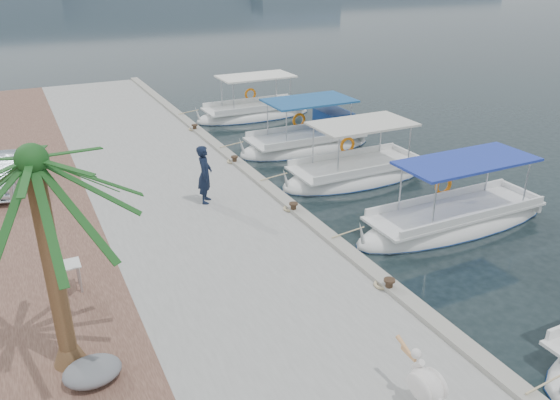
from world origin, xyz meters
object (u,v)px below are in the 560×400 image
object	(u,v)px
pelican	(425,383)
fisherman	(205,174)
date_palm	(32,162)
parked_car	(2,173)
fishing_caique_c	(356,176)
fishing_caique_d	(307,144)
fishing_caique_b	(454,223)
fishing_caique_e	(254,115)

from	to	relation	value
pelican	fisherman	xyz separation A→B (m)	(-0.49, 10.34, 0.44)
fisherman	date_palm	bearing A→B (deg)	168.71
date_palm	parked_car	xyz separation A→B (m)	(-0.93, 10.50, -3.64)
fishing_caique_c	fishing_caique_d	distance (m)	4.15
fishing_caique_c	pelican	size ratio (longest dim) A/B	4.85
fishing_caique_b	parked_car	xyz separation A→B (m)	(-12.82, 8.47, 0.97)
fishing_caique_d	parked_car	distance (m)	12.46
fishing_caique_e	fisherman	distance (m)	12.63
parked_car	date_palm	bearing A→B (deg)	-70.27
pelican	parked_car	distance (m)	15.90
fishing_caique_e	date_palm	bearing A→B (deg)	-123.87
pelican	fishing_caique_b	bearing A→B (deg)	43.59
fishing_caique_d	parked_car	world-z (taller)	fishing_caique_d
fishing_caique_b	fishing_caique_d	bearing A→B (deg)	92.53
pelican	parked_car	world-z (taller)	parked_car
fisherman	parked_car	distance (m)	7.30
fishing_caique_c	date_palm	world-z (taller)	date_palm
fishing_caique_d	pelican	xyz separation A→B (m)	(-5.96, -15.10, 0.83)
pelican	fishing_caique_d	bearing A→B (deg)	68.45
fishing_caique_b	fisherman	size ratio (longest dim) A/B	3.83
fisherman	fishing_caique_e	bearing A→B (deg)	-3.51
fishing_caique_e	parked_car	size ratio (longest dim) A/B	1.82
fishing_caique_e	fishing_caique_d	bearing A→B (deg)	-89.82
fishing_caique_b	fisherman	xyz separation A→B (m)	(-6.85, 4.28, 1.34)
fishing_caique_b	date_palm	bearing A→B (deg)	-170.34
fishing_caique_c	fisherman	bearing A→B (deg)	-174.50
fisherman	fishing_caique_d	bearing A→B (deg)	-26.26
fishing_caique_d	pelican	world-z (taller)	fishing_caique_d
date_palm	parked_car	world-z (taller)	date_palm
fishing_caique_c	parked_car	xyz separation A→B (m)	(-12.30, 3.58, 0.97)
date_palm	fishing_caique_d	bearing A→B (deg)	43.93
fishing_caique_b	parked_car	bearing A→B (deg)	146.53
fishing_caique_b	fisherman	bearing A→B (deg)	148.00
pelican	date_palm	world-z (taller)	date_palm
pelican	fisherman	distance (m)	10.36
fishing_caique_d	fisherman	bearing A→B (deg)	-143.58
fishing_caique_e	date_palm	size ratio (longest dim) A/B	1.27
fishing_caique_b	fishing_caique_d	xyz separation A→B (m)	(-0.40, 9.04, 0.07)
parked_car	pelican	bearing A→B (deg)	-51.40
fisherman	pelican	bearing A→B (deg)	-149.99
fishing_caique_d	fishing_caique_e	size ratio (longest dim) A/B	0.97
fishing_caique_d	fishing_caique_e	bearing A→B (deg)	90.18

